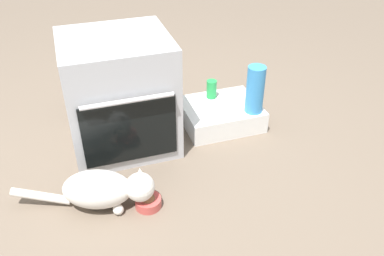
# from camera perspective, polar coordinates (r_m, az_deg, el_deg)

# --- Properties ---
(ground) EXTENTS (8.00, 8.00, 0.00)m
(ground) POSITION_cam_1_polar(r_m,az_deg,el_deg) (2.21, -6.56, -7.72)
(ground) COLOR #6B5B4C
(oven) EXTENTS (0.59, 0.59, 0.67)m
(oven) POSITION_cam_1_polar(r_m,az_deg,el_deg) (2.35, -10.11, 4.73)
(oven) COLOR #B7BABF
(oven) RESTS_ON ground
(pantry_cabinet) EXTENTS (0.48, 0.40, 0.14)m
(pantry_cabinet) POSITION_cam_1_polar(r_m,az_deg,el_deg) (2.63, 4.04, 1.96)
(pantry_cabinet) COLOR white
(pantry_cabinet) RESTS_ON ground
(food_bowl) EXTENTS (0.13, 0.13, 0.08)m
(food_bowl) POSITION_cam_1_polar(r_m,az_deg,el_deg) (2.07, -6.17, -10.20)
(food_bowl) COLOR #C64C47
(food_bowl) RESTS_ON ground
(cat) EXTENTS (0.69, 0.30, 0.21)m
(cat) POSITION_cam_1_polar(r_m,az_deg,el_deg) (2.04, -12.18, -8.37)
(cat) COLOR silver
(cat) RESTS_ON ground
(water_bottle) EXTENTS (0.11, 0.11, 0.30)m
(water_bottle) POSITION_cam_1_polar(r_m,az_deg,el_deg) (2.49, 8.85, 5.34)
(water_bottle) COLOR #388CD1
(water_bottle) RESTS_ON pantry_cabinet
(soda_can) EXTENTS (0.07, 0.07, 0.12)m
(soda_can) POSITION_cam_1_polar(r_m,az_deg,el_deg) (2.65, 2.76, 5.47)
(soda_can) COLOR green
(soda_can) RESTS_ON pantry_cabinet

